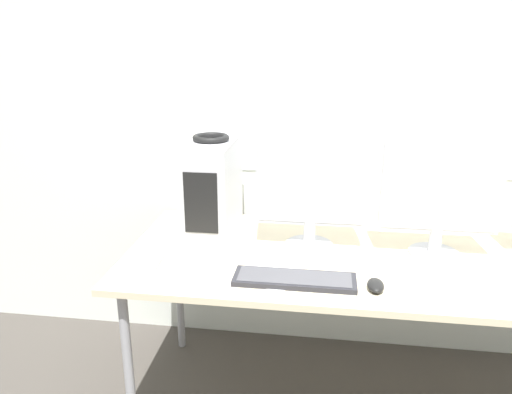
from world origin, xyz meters
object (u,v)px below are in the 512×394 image
at_px(keyboard, 295,279).
at_px(pc_tower, 212,188).
at_px(cell_phone, 151,262).
at_px(monitor_main, 311,186).
at_px(headphones, 211,138).
at_px(mouse, 376,285).
at_px(monitor_right_near, 440,198).

bearing_deg(keyboard, pc_tower, 133.19).
bearing_deg(cell_phone, pc_tower, 60.23).
relative_size(monitor_main, cell_phone, 3.83).
bearing_deg(headphones, cell_phone, -116.37).
bearing_deg(pc_tower, cell_phone, -116.42).
height_order(headphones, mouse, headphones).
bearing_deg(headphones, pc_tower, -90.00).
xyz_separation_m(monitor_right_near, cell_phone, (-1.17, -0.25, -0.25)).
bearing_deg(pc_tower, monitor_main, -12.64).
relative_size(keyboard, cell_phone, 3.35).
relative_size(mouse, cell_phone, 0.77).
relative_size(pc_tower, monitor_main, 0.84).
xyz_separation_m(pc_tower, monitor_main, (0.46, -0.10, 0.06)).
xyz_separation_m(monitor_main, cell_phone, (-0.64, -0.26, -0.28)).
height_order(monitor_main, monitor_right_near, monitor_main).
height_order(pc_tower, monitor_main, monitor_main).
distance_m(monitor_right_near, keyboard, 0.71).
bearing_deg(keyboard, monitor_right_near, 29.65).
bearing_deg(mouse, headphones, 147.27).
distance_m(monitor_main, monitor_right_near, 0.53).
bearing_deg(monitor_right_near, headphones, 173.29).
bearing_deg(headphones, monitor_right_near, -6.71).
bearing_deg(pc_tower, monitor_right_near, -6.66).
bearing_deg(keyboard, monitor_main, 83.04).
height_order(mouse, cell_phone, mouse).
bearing_deg(pc_tower, keyboard, -46.81).
xyz_separation_m(pc_tower, keyboard, (0.42, -0.44, -0.21)).
bearing_deg(keyboard, mouse, -3.26).
height_order(monitor_main, mouse, monitor_main).
bearing_deg(monitor_main, mouse, -53.99).
height_order(headphones, keyboard, headphones).
distance_m(headphones, keyboard, 0.76).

